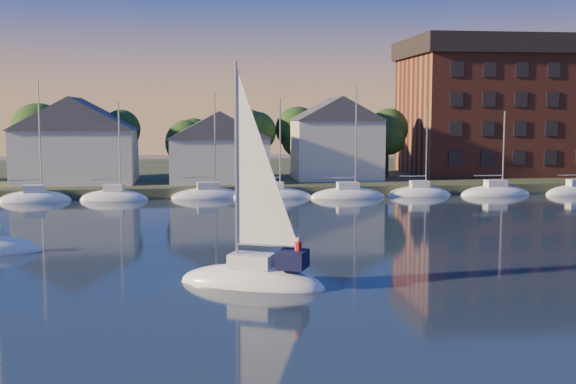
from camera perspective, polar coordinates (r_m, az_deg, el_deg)
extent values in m
plane|color=black|center=(28.42, 10.45, -11.94)|extent=(260.00, 260.00, 0.00)
cube|color=#2F3B22|center=(101.45, -2.34, 1.24)|extent=(160.00, 50.00, 2.00)
cube|color=brown|center=(78.66, -0.97, -0.21)|extent=(120.00, 3.00, 1.00)
cube|color=beige|center=(84.99, -16.35, 2.73)|extent=(13.00, 9.00, 6.00)
cube|color=beige|center=(82.93, -5.47, 2.52)|extent=(11.00, 8.00, 5.00)
cube|color=beige|center=(86.38, 3.83, 3.35)|extent=(10.00, 8.00, 7.00)
cube|color=brown|center=(100.09, 18.03, 5.74)|extent=(30.00, 16.00, 15.00)
cube|color=black|center=(100.44, 18.20, 10.71)|extent=(31.00, 17.00, 2.40)
cylinder|color=#372619|center=(90.69, -18.31, 2.08)|extent=(0.50, 0.50, 3.50)
sphere|color=#1D3814|center=(90.50, -18.41, 4.89)|extent=(5.40, 5.40, 5.40)
cylinder|color=#372619|center=(89.47, -13.28, 2.17)|extent=(0.50, 0.50, 3.50)
sphere|color=#1D3814|center=(89.28, -13.35, 5.02)|extent=(5.40, 5.40, 5.40)
cylinder|color=#372619|center=(88.95, -8.15, 2.26)|extent=(0.50, 0.50, 3.50)
sphere|color=#1D3814|center=(88.76, -8.19, 5.12)|extent=(5.40, 5.40, 5.40)
cylinder|color=#372619|center=(89.16, -3.00, 2.32)|extent=(0.50, 0.50, 3.50)
sphere|color=#1D3814|center=(88.96, -3.01, 5.18)|extent=(5.40, 5.40, 5.40)
cylinder|color=#372619|center=(90.07, 2.09, 2.36)|extent=(0.50, 0.50, 3.50)
sphere|color=#1D3814|center=(89.88, 2.10, 5.19)|extent=(5.40, 5.40, 5.40)
cylinder|color=#372619|center=(91.68, 7.04, 2.39)|extent=(0.50, 0.50, 3.50)
sphere|color=#1D3814|center=(91.49, 7.07, 5.17)|extent=(5.40, 5.40, 5.40)
cylinder|color=#372619|center=(93.94, 11.78, 2.39)|extent=(0.50, 0.50, 3.50)
sphere|color=#1D3814|center=(93.76, 11.84, 5.11)|extent=(5.40, 5.40, 5.40)
cylinder|color=#372619|center=(96.82, 16.27, 2.39)|extent=(0.50, 0.50, 3.50)
sphere|color=#1D3814|center=(96.64, 16.35, 5.02)|extent=(5.40, 5.40, 5.40)
cylinder|color=#372619|center=(100.25, 20.48, 2.37)|extent=(0.50, 0.50, 3.50)
sphere|color=#1D3814|center=(100.08, 20.57, 4.91)|extent=(5.40, 5.40, 5.40)
ellipsoid|color=white|center=(76.88, -18.80, -0.69)|extent=(7.50, 2.40, 2.20)
cube|color=silver|center=(76.74, -18.84, 0.27)|extent=(2.10, 1.32, 0.70)
cylinder|color=#A5A8AD|center=(76.27, -18.41, 3.76)|extent=(0.16, 0.16, 10.00)
cylinder|color=#A5A8AD|center=(76.83, -19.46, 0.89)|extent=(3.15, 0.12, 0.12)
ellipsoid|color=white|center=(75.64, -12.86, -0.62)|extent=(7.50, 2.40, 2.20)
cube|color=silver|center=(75.50, -12.89, 0.36)|extent=(2.10, 1.32, 0.70)
cylinder|color=#A5A8AD|center=(75.11, -12.40, 3.90)|extent=(0.16, 0.16, 10.00)
cylinder|color=#A5A8AD|center=(75.51, -13.52, 0.99)|extent=(3.15, 0.12, 0.12)
ellipsoid|color=white|center=(75.25, -6.79, -0.54)|extent=(7.50, 2.40, 2.20)
cube|color=silver|center=(75.11, -6.80, 0.44)|extent=(2.10, 1.32, 0.70)
cylinder|color=#A5A8AD|center=(74.79, -6.27, 3.99)|extent=(0.16, 0.16, 10.00)
cylinder|color=#A5A8AD|center=(75.03, -7.44, 1.08)|extent=(3.15, 0.12, 0.12)
ellipsoid|color=white|center=(75.70, -0.73, -0.46)|extent=(7.50, 2.40, 2.20)
cube|color=silver|center=(75.56, -0.73, 0.52)|extent=(2.10, 1.32, 0.70)
cylinder|color=#A5A8AD|center=(75.33, -0.16, 4.05)|extent=(0.16, 0.16, 10.00)
cylinder|color=#A5A8AD|center=(75.39, -1.35, 1.15)|extent=(3.15, 0.12, 0.12)
ellipsoid|color=white|center=(76.98, 5.20, -0.37)|extent=(7.50, 2.40, 2.20)
cube|color=silver|center=(76.85, 5.21, 0.59)|extent=(2.10, 1.32, 0.70)
cylinder|color=#A5A8AD|center=(76.69, 5.80, 4.05)|extent=(0.16, 0.16, 10.00)
cylinder|color=#A5A8AD|center=(76.60, 4.62, 1.22)|extent=(3.15, 0.12, 0.12)
ellipsoid|color=white|center=(79.06, 10.88, -0.29)|extent=(7.50, 2.40, 2.20)
cube|color=silver|center=(78.93, 10.90, 0.65)|extent=(2.10, 1.32, 0.70)
cylinder|color=#A5A8AD|center=(78.86, 11.49, 4.02)|extent=(0.16, 0.16, 10.00)
cylinder|color=#A5A8AD|center=(78.60, 10.34, 1.26)|extent=(3.15, 0.12, 0.12)
ellipsoid|color=white|center=(81.87, 16.21, -0.20)|extent=(7.50, 2.40, 2.20)
cube|color=silver|center=(81.74, 16.24, 0.70)|extent=(2.10, 1.32, 0.70)
cylinder|color=#A5A8AD|center=(81.75, 16.82, 3.95)|extent=(0.16, 0.16, 10.00)
cylinder|color=#A5A8AD|center=(81.35, 15.73, 1.29)|extent=(3.15, 0.12, 0.12)
ellipsoid|color=white|center=(85.34, 21.16, -0.12)|extent=(7.50, 2.40, 2.20)
cube|color=silver|center=(85.22, 21.19, 0.75)|extent=(2.10, 1.32, 0.70)
cylinder|color=#A5A8AD|center=(85.29, 21.76, 3.86)|extent=(0.16, 0.16, 10.00)
cylinder|color=#A5A8AD|center=(84.76, 20.72, 1.31)|extent=(3.15, 0.12, 0.12)
ellipsoid|color=white|center=(37.49, -2.90, -7.38)|extent=(8.21, 5.50, 2.20)
cube|color=silver|center=(37.20, -2.91, -5.43)|extent=(2.58, 2.16, 0.70)
cylinder|color=#A5A8AD|center=(36.80, -4.10, 2.12)|extent=(0.16, 0.16, 10.47)
cylinder|color=#A5A8AD|center=(36.76, -1.64, -4.22)|extent=(3.07, 1.45, 0.12)
cube|color=black|center=(36.49, 0.36, -5.34)|extent=(1.90, 1.96, 0.90)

